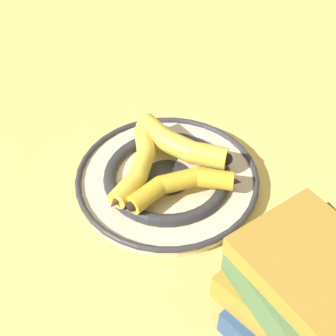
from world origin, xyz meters
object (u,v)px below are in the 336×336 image
Objects in this scene: banana_a at (138,165)px; banana_c at (182,184)px; decorative_bowl at (168,177)px; banana_b at (178,143)px; book_stack at (312,300)px.

banana_c is (-0.08, 0.00, -0.00)m from banana_a.
banana_b reaches higher than decorative_bowl.
banana_c reaches higher than decorative_bowl.
banana_b is 0.09m from banana_c.
banana_c is (-0.05, 0.08, -0.00)m from banana_b.
decorative_bowl is 0.06m from banana_c.
decorative_bowl is 1.33× the size of book_stack.
decorative_bowl is at bearing -73.21° from banana_a.
banana_a is 0.08m from banana_c.
banana_a is at bearing -108.49° from banana_b.
book_stack reaches higher than banana_c.
banana_a is 0.95× the size of banana_b.
banana_c is at bearing -52.59° from banana_b.
book_stack is (-0.28, 0.20, 0.03)m from banana_b.
banana_b is at bearing -82.66° from decorative_bowl.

